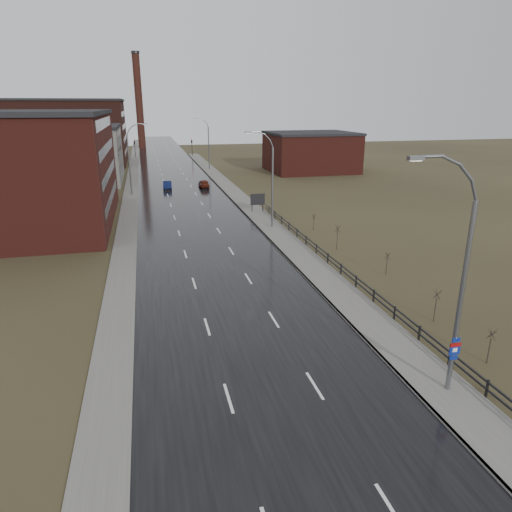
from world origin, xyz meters
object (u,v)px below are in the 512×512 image
car_near (167,185)px  car_far (204,184)px  billboard (258,200)px  streetlight_main (457,283)px

car_near → car_far: (6.42, 0.10, 0.03)m
car_near → car_far: 6.42m
billboard → car_far: size_ratio=0.62×
streetlight_main → billboard: size_ratio=4.66×
car_near → car_far: bearing=4.3°
billboard → car_far: bearing=102.2°
car_far → car_near: bearing=2.0°
streetlight_main → car_far: (-4.03, 64.08, -5.35)m
car_far → billboard: bearing=103.4°
billboard → car_near: bearing=117.4°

